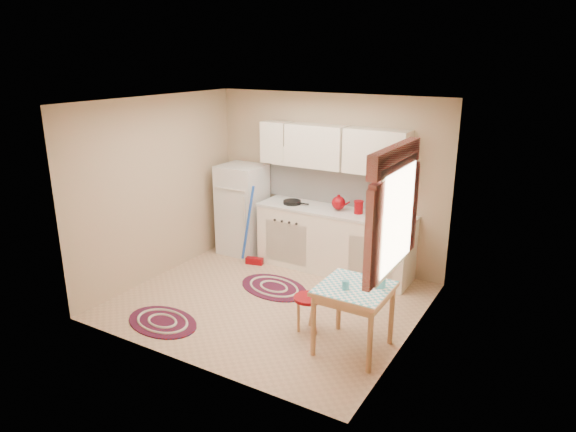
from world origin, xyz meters
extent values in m
plane|color=tan|center=(0.00, 0.00, 0.00)|extent=(3.60, 3.60, 0.00)
cube|color=silver|center=(0.00, 0.00, 2.50)|extent=(3.60, 3.20, 0.04)
cube|color=tan|center=(0.00, 1.60, 1.25)|extent=(3.60, 0.04, 2.50)
cube|color=tan|center=(0.00, -1.60, 1.25)|extent=(3.60, 0.04, 2.50)
cube|color=tan|center=(-1.80, 0.00, 1.25)|extent=(0.04, 3.20, 2.50)
cube|color=tan|center=(1.80, 0.00, 1.25)|extent=(0.04, 3.20, 2.50)
cube|color=white|center=(0.12, 1.59, 1.20)|extent=(2.25, 0.03, 0.55)
cube|color=white|center=(0.12, 1.44, 1.77)|extent=(2.25, 0.33, 0.60)
cube|color=white|center=(1.78, -0.55, 1.55)|extent=(0.04, 0.85, 0.95)
cube|color=silver|center=(-1.29, 1.25, 0.70)|extent=(0.65, 0.60, 1.40)
cube|color=white|center=(0.27, 1.30, 0.44)|extent=(2.25, 0.60, 0.88)
cube|color=silver|center=(0.27, 1.30, 0.90)|extent=(2.27, 0.62, 0.04)
cylinder|color=black|center=(-0.40, 1.25, 0.94)|extent=(0.27, 0.27, 0.05)
cylinder|color=maroon|center=(0.63, 1.30, 1.00)|extent=(0.16, 0.16, 0.16)
cube|color=tan|center=(1.36, -0.50, 0.36)|extent=(0.72, 0.72, 0.72)
cylinder|color=maroon|center=(0.77, -0.40, 0.21)|extent=(0.35, 0.35, 0.42)
cylinder|color=teal|center=(1.30, -0.60, 0.77)|extent=(0.10, 0.10, 0.10)
camera|label=1|loc=(3.20, -4.99, 3.00)|focal=32.00mm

